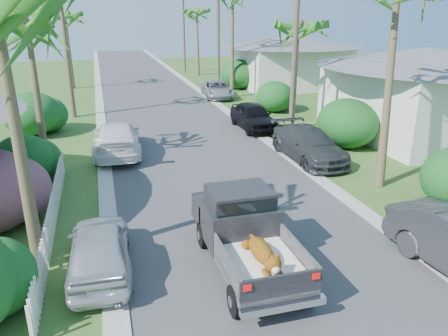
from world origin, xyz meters
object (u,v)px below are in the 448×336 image
object	(u,v)px
house_right_near	(423,96)
utility_pole_d	(184,31)
parked_car_rm	(309,145)
palm_l_b	(27,24)
palm_r_b	(297,24)
utility_pole_b	(295,53)
palm_l_d	(65,14)
parked_car_lf	(117,139)
house_right_far	(290,63)
utility_pole_c	(218,38)
palm_r_d	(197,11)
parked_car_rd	(217,90)
parked_car_rf	(253,116)
pickup_truck	(242,228)
parked_car_ln	(100,249)

from	to	relation	value
house_right_near	utility_pole_d	xyz separation A→B (m)	(-7.40, 31.00, 2.38)
parked_car_rm	palm_l_b	size ratio (longest dim) A/B	0.69
parked_car_rm	utility_pole_d	world-z (taller)	utility_pole_d
palm_r_b	utility_pole_b	bearing A→B (deg)	-116.57
palm_l_d	house_right_near	distance (m)	29.70
parked_car_lf	utility_pole_d	world-z (taller)	utility_pole_d
house_right_far	utility_pole_c	xyz separation A→B (m)	(-7.40, -2.00, 2.48)
palm_r_d	house_right_near	distance (m)	29.10
palm_l_b	palm_r_d	bearing A→B (deg)	64.59
house_right_near	parked_car_rd	bearing A→B (deg)	119.55
parked_car_rf	house_right_far	bearing A→B (deg)	58.43
palm_l_b	palm_l_d	size ratio (longest dim) A/B	0.96
parked_car_rm	pickup_truck	bearing A→B (deg)	-128.63
house_right_far	utility_pole_d	bearing A→B (deg)	119.65
pickup_truck	parked_car_ln	bearing A→B (deg)	172.45
parked_car_rd	house_right_near	xyz separation A→B (m)	(8.00, -14.11, 1.57)
palm_l_d	utility_pole_d	distance (m)	15.19
pickup_truck	parked_car_rd	xyz separation A→B (m)	(5.76, 24.10, -0.36)
parked_car_ln	house_right_near	size ratio (longest dim) A/B	0.45
pickup_truck	parked_car_ln	distance (m)	3.86
palm_l_d	palm_r_b	distance (m)	23.08
parked_car_rm	parked_car_rd	world-z (taller)	parked_car_rm
palm_l_b	utility_pole_d	xyz separation A→B (m)	(12.40, 31.00, -1.55)
parked_car_rf	palm_r_b	bearing A→B (deg)	-19.50
palm_r_b	house_right_near	world-z (taller)	palm_r_b
parked_car_rm	house_right_near	world-z (taller)	house_right_near
parked_car_ln	palm_r_d	world-z (taller)	palm_r_d
parked_car_lf	palm_l_b	distance (m)	6.32
pickup_truck	utility_pole_c	size ratio (longest dim) A/B	0.57
palm_r_b	utility_pole_d	xyz separation A→B (m)	(-1.00, 28.00, -1.35)
palm_l_b	palm_r_b	bearing A→B (deg)	12.62
pickup_truck	utility_pole_d	xyz separation A→B (m)	(6.36, 40.99, 3.59)
palm_l_b	parked_car_rf	bearing A→B (deg)	18.52
utility_pole_c	utility_pole_b	bearing A→B (deg)	-90.00
parked_car_lf	palm_r_d	bearing A→B (deg)	-107.35
parked_car_rf	parked_car_rd	xyz separation A→B (m)	(0.59, 10.36, -0.12)
parked_car_ln	palm_r_b	size ratio (longest dim) A/B	0.56
parked_car_ln	palm_l_b	xyz separation A→B (m)	(-2.23, 9.48, 5.46)
parked_car_lf	palm_r_b	distance (m)	11.61
parked_car_rf	utility_pole_d	distance (m)	27.54
palm_l_b	house_right_near	size ratio (longest dim) A/B	0.82
pickup_truck	utility_pole_b	world-z (taller)	utility_pole_b
pickup_truck	house_right_near	world-z (taller)	house_right_near
pickup_truck	utility_pole_b	bearing A→B (deg)	59.93
house_right_far	parked_car_lf	bearing A→B (deg)	-134.25
house_right_far	utility_pole_d	world-z (taller)	utility_pole_d
utility_pole_b	house_right_near	bearing A→B (deg)	-7.70
palm_l_d	palm_r_d	size ratio (longest dim) A/B	0.96
palm_l_b	utility_pole_b	world-z (taller)	utility_pole_b
palm_l_b	palm_r_b	world-z (taller)	palm_l_b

